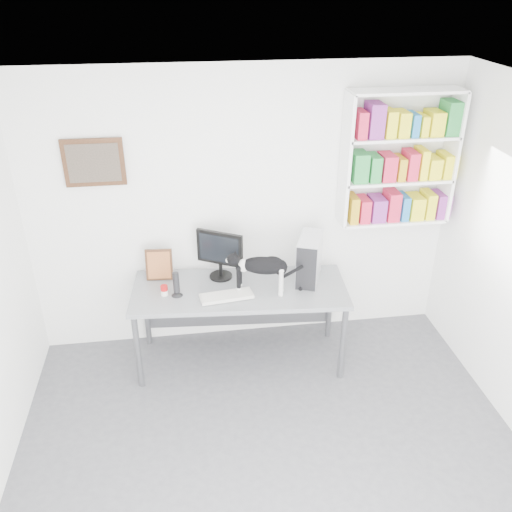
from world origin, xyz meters
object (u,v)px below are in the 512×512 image
at_px(pc_tower, 309,259).
at_px(speaker, 176,284).
at_px(monitor, 220,254).
at_px(keyboard, 226,296).
at_px(cat, 262,274).
at_px(soup_can, 164,290).
at_px(bookshelf, 399,159).
at_px(desk, 240,325).
at_px(leaning_print, 159,264).

xyz_separation_m(pc_tower, speaker, (-1.22, -0.12, -0.10)).
xyz_separation_m(monitor, speaker, (-0.41, -0.27, -0.12)).
bearing_deg(keyboard, cat, -0.22).
xyz_separation_m(keyboard, soup_can, (-0.54, 0.12, 0.03)).
bearing_deg(bookshelf, desk, -167.64).
bearing_deg(monitor, leaning_print, -156.04).
bearing_deg(monitor, bookshelf, 32.87).
height_order(desk, cat, cat).
relative_size(soup_can, cat, 0.16).
xyz_separation_m(speaker, soup_can, (-0.11, 0.02, -0.07)).
distance_m(desk, keyboard, 0.47).
height_order(leaning_print, cat, cat).
bearing_deg(monitor, speaker, -117.66).
bearing_deg(bookshelf, leaning_print, -178.56).
xyz_separation_m(leaning_print, cat, (0.90, -0.38, 0.03)).
distance_m(pc_tower, soup_can, 1.34).
relative_size(monitor, soup_can, 5.06).
height_order(desk, leaning_print, leaning_print).
relative_size(leaning_print, soup_can, 3.24).
relative_size(desk, leaning_print, 6.34).
relative_size(bookshelf, soup_can, 13.14).
distance_m(monitor, speaker, 0.51).
xyz_separation_m(pc_tower, leaning_print, (-1.37, 0.20, -0.06)).
distance_m(bookshelf, speaker, 2.30).
xyz_separation_m(desk, cat, (0.19, -0.11, 0.59)).
bearing_deg(leaning_print, monitor, -0.97).
relative_size(speaker, cat, 0.39).
height_order(keyboard, soup_can, soup_can).
bearing_deg(desk, cat, -24.87).
distance_m(keyboard, speaker, 0.45).
height_order(bookshelf, leaning_print, bookshelf).
height_order(speaker, cat, cat).
distance_m(bookshelf, monitor, 1.85).
bearing_deg(pc_tower, keyboard, -143.41).
relative_size(bookshelf, cat, 2.05).
height_order(monitor, soup_can, monitor).
xyz_separation_m(desk, keyboard, (-0.13, -0.15, 0.42)).
height_order(leaning_print, soup_can, leaning_print).
bearing_deg(monitor, pc_tower, 18.72).
bearing_deg(cat, pc_tower, 35.43).
height_order(speaker, soup_can, speaker).
bearing_deg(speaker, bookshelf, 5.66).
bearing_deg(soup_can, speaker, -11.85).
relative_size(desk, pc_tower, 4.54).
distance_m(keyboard, soup_can, 0.55).
relative_size(keyboard, leaning_print, 1.51).
relative_size(monitor, leaning_print, 1.56).
distance_m(pc_tower, cat, 0.50).
height_order(pc_tower, cat, pc_tower).
height_order(desk, soup_can, soup_can).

